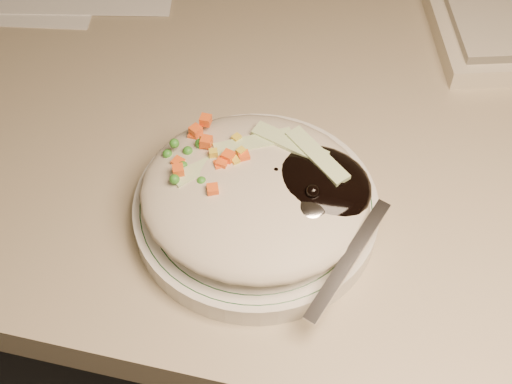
# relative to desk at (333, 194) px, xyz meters

# --- Properties ---
(desk) EXTENTS (1.40, 0.70, 0.74)m
(desk) POSITION_rel_desk_xyz_m (0.00, 0.00, 0.00)
(desk) COLOR tan
(desk) RESTS_ON ground
(plate) EXTENTS (0.21, 0.21, 0.02)m
(plate) POSITION_rel_desk_xyz_m (-0.05, -0.20, 0.21)
(plate) COLOR silver
(plate) RESTS_ON desk
(plate_rim) EXTENTS (0.20, 0.20, 0.00)m
(plate_rim) POSITION_rel_desk_xyz_m (-0.05, -0.20, 0.22)
(plate_rim) COLOR #144723
(plate_rim) RESTS_ON plate
(meal) EXTENTS (0.21, 0.19, 0.05)m
(meal) POSITION_rel_desk_xyz_m (-0.05, -0.20, 0.24)
(meal) COLOR #B6AC94
(meal) RESTS_ON plate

